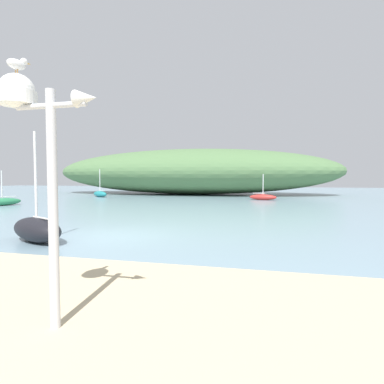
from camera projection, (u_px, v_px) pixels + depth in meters
The scene contains 8 objects.
ground_plane at pixel (110, 236), 10.77m from camera, with size 120.00×120.00×0.00m, color #7A99A8.
distant_hill at pixel (191, 172), 38.64m from camera, with size 36.66×12.46×5.72m, color #517547.
mast_structure at pixel (31, 122), 3.74m from camera, with size 1.33×0.47×3.18m.
seagull_on_radar at pixel (18, 64), 3.77m from camera, with size 0.17×0.31×0.22m.
sailboat_east_reach at pixel (37, 229), 9.80m from camera, with size 2.73×1.97×3.57m.
sailboat_near_shore at pixel (2, 202), 22.63m from camera, with size 1.99×2.71×2.64m.
sailboat_mid_channel at pixel (100, 194), 32.89m from camera, with size 2.71×2.26×3.02m.
sailboat_far_right at pixel (263, 197), 28.29m from camera, with size 2.59×1.13×2.43m.
Camera 1 is at (5.32, -9.73, 2.09)m, focal length 28.23 mm.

